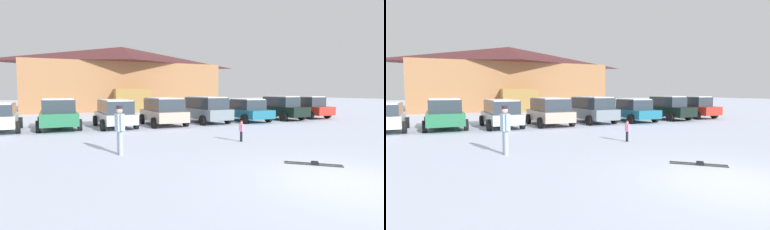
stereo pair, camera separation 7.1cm
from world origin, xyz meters
TOP-DOWN VIEW (x-y plane):
  - ground at (0.00, 0.00)m, footprint 160.00×160.00m
  - ski_lodge at (0.82, 31.59)m, footprint 21.70×11.99m
  - parked_green_coupe at (-6.24, 13.78)m, footprint 2.33×4.43m
  - parked_silver_wagon at (-3.19, 13.25)m, footprint 2.19×4.58m
  - parked_beige_suv at (-0.17, 13.21)m, footprint 2.26×4.34m
  - parked_grey_wagon at (2.93, 13.42)m, footprint 2.41×4.36m
  - parked_teal_hatchback at (6.05, 13.15)m, footprint 2.20×4.36m
  - parked_black_sedan at (9.28, 13.43)m, footprint 2.42×4.72m
  - parked_red_sedan at (12.26, 13.67)m, footprint 2.14×4.37m
  - skier_child_in_pink_snowsuit at (0.95, 5.95)m, footprint 0.18×0.32m
  - skier_adult_in_blue_parka at (-4.32, 5.32)m, footprint 0.28×0.62m
  - pair_of_skis at (0.64, 1.64)m, footprint 1.39×1.29m

SIDE VIEW (x-z plane):
  - ground at x=0.00m, z-range 0.00..0.00m
  - pair_of_skis at x=0.64m, z-range -0.02..0.06m
  - skier_child_in_pink_snowsuit at x=0.95m, z-range 0.06..0.95m
  - parked_teal_hatchback at x=6.05m, z-range 0.01..1.63m
  - parked_red_sedan at x=12.26m, z-range -0.01..1.74m
  - parked_green_coupe at x=-6.24m, z-range 0.00..1.75m
  - parked_black_sedan at x=9.28m, z-range -0.01..1.78m
  - parked_silver_wagon at x=-3.19m, z-range 0.07..1.72m
  - parked_beige_suv at x=-0.17m, z-range 0.06..1.81m
  - skier_adult_in_blue_parka at x=-4.32m, z-range 0.11..1.78m
  - parked_grey_wagon at x=2.93m, z-range 0.06..1.84m
  - ski_lodge at x=0.82m, z-range 0.04..7.49m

